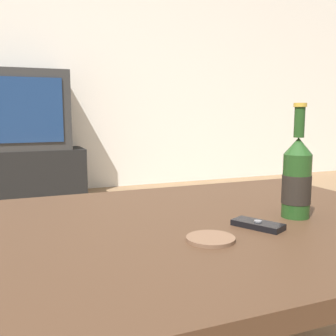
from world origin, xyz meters
The scene contains 7 objects.
back_wall centered at (0.00, 3.02, 1.30)m, with size 8.00×0.05×2.60m.
coffee_table centered at (0.00, 0.00, 0.43)m, with size 1.28×0.88×0.49m.
tv_stand centered at (-0.28, 2.75, 0.22)m, with size 1.03×0.40×0.43m.
television centered at (-0.28, 2.75, 0.77)m, with size 0.79×0.40×0.67m.
beer_bottle centered at (0.29, -0.06, 0.59)m, with size 0.07×0.07×0.29m.
cell_phone centered at (0.15, -0.10, 0.49)m, with size 0.10×0.13×0.02m.
coaster centered at (0.00, -0.14, 0.49)m, with size 0.10×0.10×0.01m.
Camera 1 is at (-0.38, -0.85, 0.75)m, focal length 42.00 mm.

